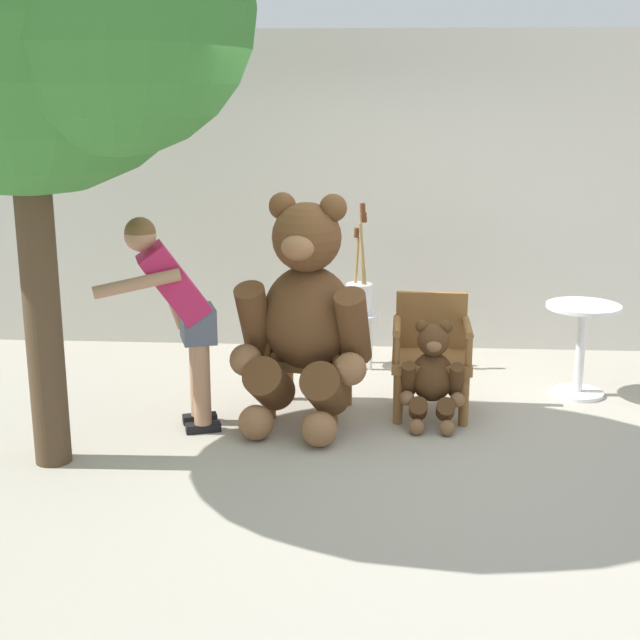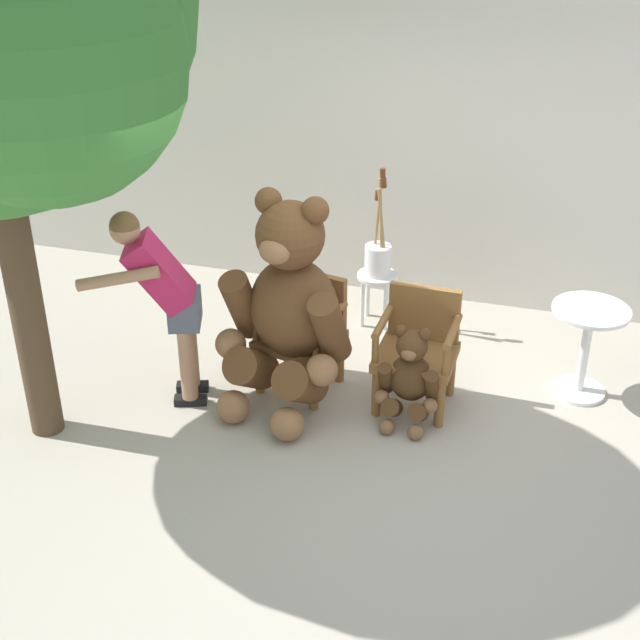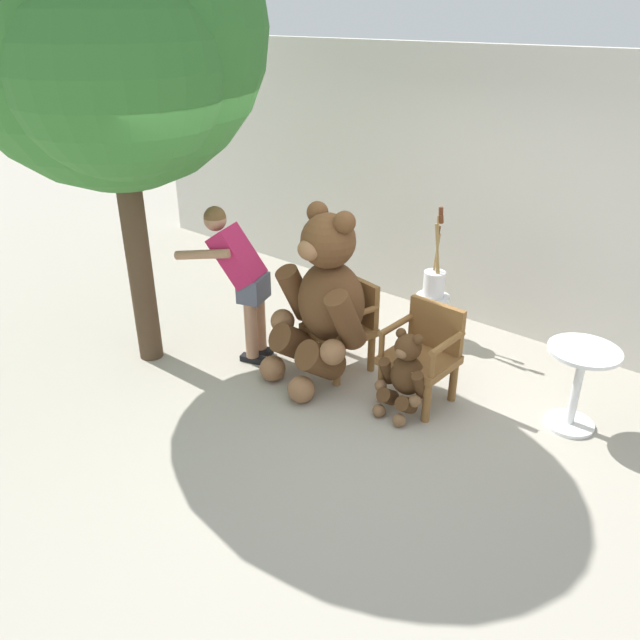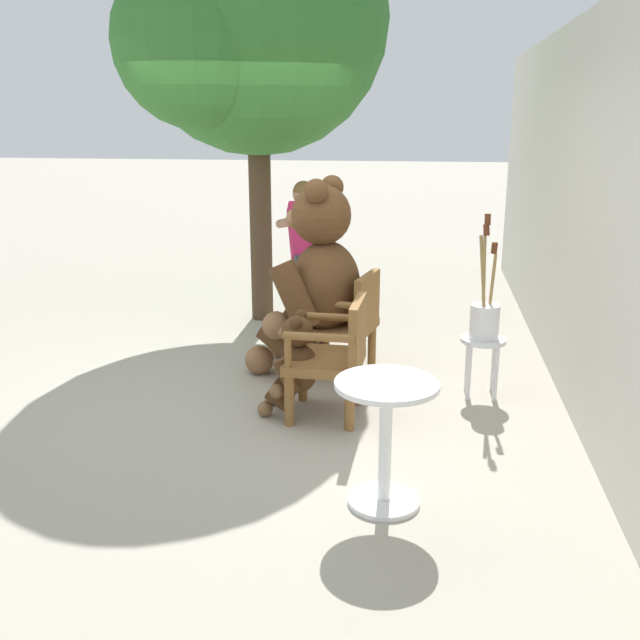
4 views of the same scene
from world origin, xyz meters
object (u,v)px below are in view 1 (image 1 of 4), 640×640
person_visitor (177,304)px  white_stool (359,326)px  wooden_chair_right (431,351)px  teddy_bear_small (432,375)px  wooden_chair_left (312,349)px  round_side_table (581,339)px  teddy_bear_large (305,314)px  brush_bucket (359,294)px

person_visitor → white_stool: person_visitor is taller
person_visitor → white_stool: (1.20, 1.54, -0.54)m
wooden_chair_right → teddy_bear_small: size_ratio=1.14×
wooden_chair_left → round_side_table: wooden_chair_left is taller
teddy_bear_large → person_visitor: teddy_bear_large is taller
wooden_chair_left → teddy_bear_large: size_ratio=0.53×
wooden_chair_left → person_visitor: (-0.88, -0.47, 0.43)m
teddy_bear_small → round_side_table: (1.17, 0.72, 0.08)m
teddy_bear_large → white_stool: (0.35, 1.34, -0.44)m
teddy_bear_small → white_stool: size_ratio=1.64×
person_visitor → white_stool: size_ratio=3.24×
teddy_bear_large → white_stool: 1.45m
wooden_chair_right → person_visitor: 1.86m
white_stool → round_side_table: 1.83m
teddy_bear_large → teddy_bear_small: teddy_bear_large is taller
teddy_bear_small → brush_bucket: size_ratio=0.80×
wooden_chair_right → round_side_table: wooden_chair_right is taller
brush_bucket → round_side_table: size_ratio=1.31×
white_stool → round_side_table: bearing=-20.3°
brush_bucket → round_side_table: 1.83m
white_stool → teddy_bear_large: bearing=-104.7°
wooden_chair_left → wooden_chair_right: 0.86m
white_stool → brush_bucket: brush_bucket is taller
wooden_chair_right → brush_bucket: bearing=117.0°
wooden_chair_left → teddy_bear_large: bearing=-96.7°
round_side_table → teddy_bear_small: bearing=-148.5°
wooden_chair_right → round_side_table: bearing=20.5°
teddy_bear_large → brush_bucket: (0.35, 1.34, -0.16)m
teddy_bear_large → wooden_chair_right: bearing=16.6°
teddy_bear_large → wooden_chair_left: bearing=83.3°
round_side_table → wooden_chair_right: bearing=-159.5°
teddy_bear_small → person_visitor: person_visitor is taller
teddy_bear_small → white_stool: (-0.54, 1.35, -0.01)m
wooden_chair_right → person_visitor: bearing=-164.8°
teddy_bear_small → brush_bucket: (-0.54, 1.35, 0.27)m
wooden_chair_right → round_side_table: 1.25m
teddy_bear_small → white_stool: bearing=111.9°
brush_bucket → round_side_table: bearing=-20.3°
brush_bucket → wooden_chair_right: bearing=-63.0°
wooden_chair_left → brush_bucket: bearing=73.4°
person_visitor → wooden_chair_left: bearing=28.3°
person_visitor → round_side_table: bearing=17.4°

